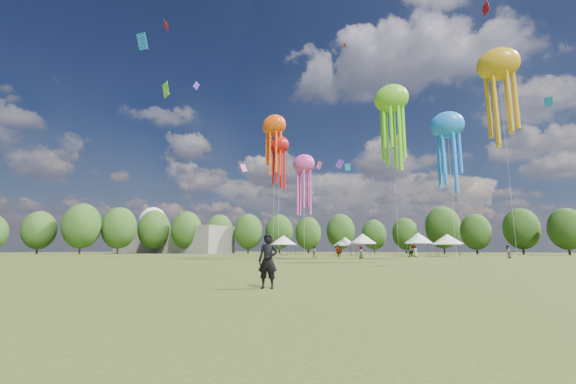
% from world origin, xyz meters
% --- Properties ---
extents(ground, '(300.00, 300.00, 0.00)m').
position_xyz_m(ground, '(0.00, 0.00, 0.00)').
color(ground, '#384416').
rests_on(ground, ground).
extents(observer_main, '(0.70, 0.55, 1.70)m').
position_xyz_m(observer_main, '(8.29, -1.67, 0.85)').
color(observer_main, black).
rests_on(observer_main, ground).
extents(spectator_near, '(0.82, 0.66, 1.63)m').
position_xyz_m(spectator_near, '(-6.68, 35.47, 0.82)').
color(spectator_near, gray).
rests_on(spectator_near, ground).
extents(spectators_far, '(24.62, 20.87, 1.93)m').
position_xyz_m(spectators_far, '(3.76, 46.12, 0.89)').
color(spectators_far, gray).
rests_on(spectators_far, ground).
extents(festival_tents, '(34.69, 10.30, 4.19)m').
position_xyz_m(festival_tents, '(-4.53, 54.71, 3.01)').
color(festival_tents, '#47474C').
rests_on(festival_tents, ground).
extents(show_kites, '(38.66, 25.91, 32.60)m').
position_xyz_m(show_kites, '(5.67, 44.25, 22.29)').
color(show_kites, red).
rests_on(show_kites, ground).
extents(small_kites, '(73.06, 64.06, 42.70)m').
position_xyz_m(small_kites, '(-1.36, 40.63, 31.19)').
color(small_kites, red).
rests_on(small_kites, ground).
extents(treeline, '(201.57, 95.24, 13.43)m').
position_xyz_m(treeline, '(-3.87, 62.51, 6.54)').
color(treeline, '#38281C').
rests_on(treeline, ground).
extents(hangar, '(40.00, 12.00, 8.00)m').
position_xyz_m(hangar, '(-72.00, 72.00, 4.00)').
color(hangar, gray).
rests_on(hangar, ground).
extents(radome, '(9.00, 9.00, 16.00)m').
position_xyz_m(radome, '(-88.00, 78.00, 9.99)').
color(radome, white).
rests_on(radome, ground).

